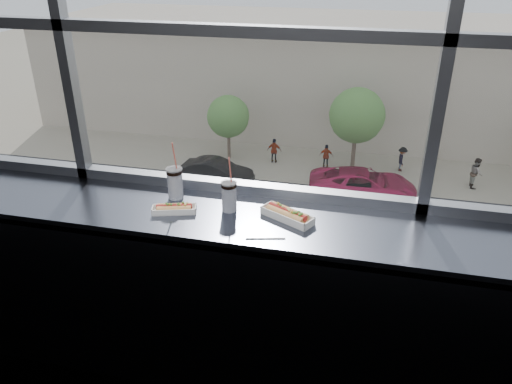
% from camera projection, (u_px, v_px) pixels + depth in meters
% --- Properties ---
extents(wall_back_lower, '(6.00, 0.00, 6.00)m').
position_uv_depth(wall_back_lower, '(243.00, 270.00, 3.14)').
color(wall_back_lower, black).
rests_on(wall_back_lower, ground).
extents(counter, '(6.00, 0.55, 0.06)m').
position_uv_depth(counter, '(229.00, 219.00, 2.67)').
color(counter, slate).
rests_on(counter, ground).
extents(counter_fascia, '(6.00, 0.04, 1.04)m').
position_uv_depth(counter_fascia, '(218.00, 326.00, 2.68)').
color(counter_fascia, slate).
rests_on(counter_fascia, ground).
extents(hotdog_tray_left, '(0.25, 0.14, 0.06)m').
position_uv_depth(hotdog_tray_left, '(174.00, 208.00, 2.66)').
color(hotdog_tray_left, white).
rests_on(hotdog_tray_left, counter).
extents(hotdog_tray_right, '(0.30, 0.22, 0.07)m').
position_uv_depth(hotdog_tray_right, '(287.00, 214.00, 2.59)').
color(hotdog_tray_right, white).
rests_on(hotdog_tray_right, counter).
extents(soda_cup_left, '(0.09, 0.09, 0.34)m').
position_uv_depth(soda_cup_left, '(175.00, 182.00, 2.78)').
color(soda_cup_left, white).
rests_on(soda_cup_left, counter).
extents(soda_cup_right, '(0.09, 0.09, 0.32)m').
position_uv_depth(soda_cup_right, '(229.00, 195.00, 2.65)').
color(soda_cup_right, white).
rests_on(soda_cup_right, counter).
extents(loose_straw, '(0.19, 0.06, 0.01)m').
position_uv_depth(loose_straw, '(265.00, 238.00, 2.43)').
color(loose_straw, white).
rests_on(loose_straw, counter).
extents(wrapper, '(0.10, 0.07, 0.02)m').
position_uv_depth(wrapper, '(162.00, 207.00, 2.70)').
color(wrapper, silver).
rests_on(wrapper, counter).
extents(plaza_ground, '(120.00, 120.00, 0.00)m').
position_uv_depth(plaza_ground, '(363.00, 103.00, 46.15)').
color(plaza_ground, gray).
rests_on(plaza_ground, ground).
extents(street_asphalt, '(80.00, 10.00, 0.06)m').
position_uv_depth(street_asphalt, '(343.00, 231.00, 25.71)').
color(street_asphalt, black).
rests_on(street_asphalt, plaza_ground).
extents(far_sidewalk, '(80.00, 6.00, 0.04)m').
position_uv_depth(far_sidewalk, '(353.00, 170.00, 32.67)').
color(far_sidewalk, gray).
rests_on(far_sidewalk, plaza_ground).
extents(far_building, '(50.00, 14.00, 8.00)m').
position_uv_depth(far_building, '(365.00, 74.00, 39.57)').
color(far_building, '#AB9E8C').
rests_on(far_building, plaza_ground).
extents(car_far_a, '(2.95, 6.08, 1.96)m').
position_uv_depth(car_far_a, '(217.00, 168.00, 30.38)').
color(car_far_a, black).
rests_on(car_far_a, street_asphalt).
extents(car_far_b, '(3.50, 7.06, 2.27)m').
position_uv_depth(car_far_b, '(363.00, 180.00, 28.51)').
color(car_far_b, '#AA0E3D').
rests_on(car_far_b, street_asphalt).
extents(car_near_a, '(2.91, 6.78, 2.25)m').
position_uv_depth(car_near_a, '(50.00, 218.00, 24.62)').
color(car_near_a, '#979898').
rests_on(car_near_a, street_asphalt).
extents(car_near_c, '(2.87, 5.85, 1.88)m').
position_uv_depth(car_near_c, '(379.00, 264.00, 21.44)').
color(car_near_c, '#6F0100').
rests_on(car_near_c, street_asphalt).
extents(car_near_b, '(2.74, 5.94, 1.94)m').
position_uv_depth(car_near_b, '(199.00, 240.00, 23.10)').
color(car_near_b, black).
rests_on(car_near_b, street_asphalt).
extents(pedestrian_d, '(0.75, 1.00, 2.25)m').
position_uv_depth(pedestrian_d, '(477.00, 170.00, 29.82)').
color(pedestrian_d, '#66605B').
rests_on(pedestrian_d, far_sidewalk).
extents(pedestrian_a, '(0.89, 0.67, 2.01)m').
position_uv_depth(pedestrian_a, '(274.00, 148.00, 33.25)').
color(pedestrian_a, '#66605B').
rests_on(pedestrian_a, far_sidewalk).
extents(pedestrian_c, '(0.64, 0.86, 1.93)m').
position_uv_depth(pedestrian_c, '(402.00, 157.00, 32.04)').
color(pedestrian_c, '#66605B').
rests_on(pedestrian_c, far_sidewalk).
extents(pedestrian_b, '(0.83, 0.63, 1.88)m').
position_uv_depth(pedestrian_b, '(326.00, 154.00, 32.58)').
color(pedestrian_b, '#66605B').
rests_on(pedestrian_b, far_sidewalk).
extents(tree_left, '(2.84, 2.84, 4.43)m').
position_uv_depth(tree_left, '(228.00, 117.00, 33.05)').
color(tree_left, '#47382B').
rests_on(tree_left, far_sidewalk).
extents(tree_center, '(3.49, 3.49, 5.45)m').
position_uv_depth(tree_center, '(357.00, 116.00, 31.02)').
color(tree_center, '#47382B').
rests_on(tree_center, far_sidewalk).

